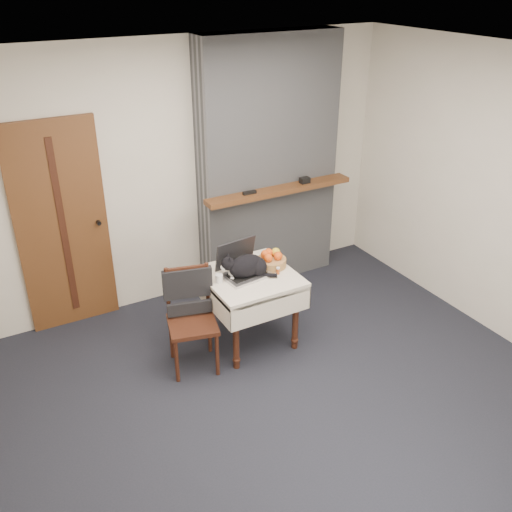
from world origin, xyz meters
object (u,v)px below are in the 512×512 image
at_px(side_table, 250,286).
at_px(chair, 190,304).
at_px(door, 63,228).
at_px(fruit_basket, 271,260).
at_px(laptop, 242,266).
at_px(cream_jar, 219,278).
at_px(pill_bottle, 278,271).
at_px(cat, 247,266).

bearing_deg(side_table, chair, -179.19).
relative_size(door, chair, 2.21).
relative_size(fruit_basket, chair, 0.29).
relative_size(laptop, cream_jar, 5.76).
relative_size(side_table, laptop, 1.78).
bearing_deg(chair, cream_jar, 18.48).
height_order(pill_bottle, fruit_basket, fruit_basket).
height_order(cat, chair, cat).
relative_size(door, cream_jar, 26.33).
xyz_separation_m(door, chair, (0.75, -1.15, -0.42)).
xyz_separation_m(cat, pill_bottle, (0.26, -0.09, -0.07)).
bearing_deg(chair, side_table, 14.90).
height_order(side_table, pill_bottle, pill_bottle).
bearing_deg(chair, cat, 13.46).
xyz_separation_m(pill_bottle, chair, (-0.81, 0.10, -0.16)).
bearing_deg(fruit_basket, chair, -175.72).
height_order(laptop, fruit_basket, laptop).
height_order(cream_jar, fruit_basket, fruit_basket).
height_order(door, cat, door).
relative_size(side_table, fruit_basket, 2.92).
bearing_deg(cat, fruit_basket, 25.88).
bearing_deg(side_table, pill_bottle, -25.34).
relative_size(side_table, cat, 1.67).
relative_size(side_table, cream_jar, 10.27).
relative_size(cat, fruit_basket, 1.74).
bearing_deg(pill_bottle, cream_jar, 166.93).
bearing_deg(fruit_basket, cream_jar, -175.78).
height_order(door, side_table, door).
bearing_deg(door, laptop, -40.00).
xyz_separation_m(side_table, cream_jar, (-0.29, 0.01, 0.15)).
xyz_separation_m(side_table, cat, (-0.03, -0.01, 0.22)).
bearing_deg(fruit_basket, door, 145.64).
xyz_separation_m(pill_bottle, fruit_basket, (0.03, 0.16, 0.03)).
bearing_deg(door, chair, -56.88).
xyz_separation_m(door, cat, (1.30, -1.15, -0.20)).
distance_m(side_table, cream_jar, 0.33).
bearing_deg(side_table, door, 139.53).
height_order(cat, pill_bottle, cat).
height_order(side_table, fruit_basket, fruit_basket).
xyz_separation_m(laptop, fruit_basket, (0.30, -0.01, -0.01)).
distance_m(laptop, chair, 0.57).
bearing_deg(chair, door, 137.22).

